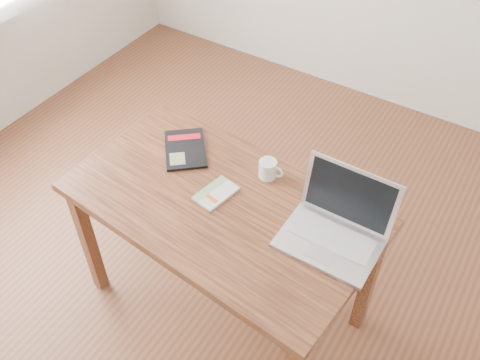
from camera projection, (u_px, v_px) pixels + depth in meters
The scene contains 6 objects.
room at pixel (197, 59), 1.81m from camera, with size 4.04×4.04×2.70m.
desk at pixel (222, 216), 2.23m from camera, with size 1.33×0.84×0.75m.
white_guidebook at pixel (216, 193), 2.19m from camera, with size 0.14×0.19×0.02m.
black_guidebook at pixel (185, 149), 2.39m from camera, with size 0.30×0.31×0.01m.
laptop at pixel (336, 226), 2.01m from camera, with size 0.37×0.31×0.26m.
coffee_mug at pixel (268, 169), 2.24m from camera, with size 0.11×0.08×0.08m.
Camera 1 is at (0.90, -1.25, 2.34)m, focal length 40.00 mm.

